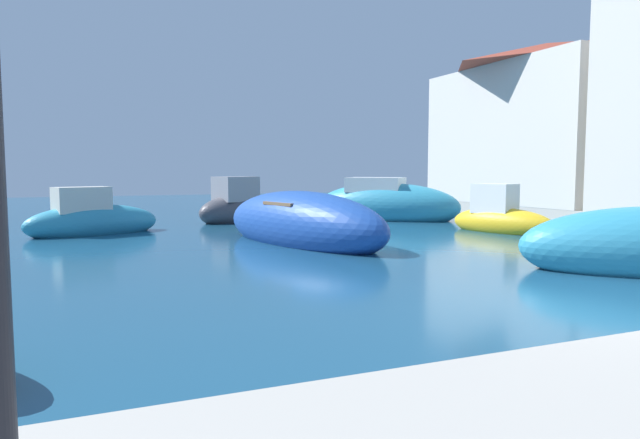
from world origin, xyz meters
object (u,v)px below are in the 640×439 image
moored_boat_4 (386,205)px  moored_boat_8 (500,219)px  waterfront_building_annex (544,122)px  moored_boat_0 (241,208)px  moored_boat_6 (92,220)px  moored_boat_2 (301,224)px

moored_boat_4 → moored_boat_8: bearing=-34.6°
waterfront_building_annex → moored_boat_0: bearing=175.1°
moored_boat_4 → moored_boat_0: bearing=-149.1°
moored_boat_4 → waterfront_building_annex: 8.87m
moored_boat_4 → waterfront_building_annex: (8.14, 0.14, 3.52)m
moored_boat_0 → moored_boat_4: moored_boat_0 is taller
moored_boat_6 → waterfront_building_annex: waterfront_building_annex is taller
moored_boat_0 → moored_boat_8: bearing=-67.0°
moored_boat_4 → moored_boat_2: bearing=-91.6°
moored_boat_0 → moored_boat_2: size_ratio=0.59×
moored_boat_8 → moored_boat_2: bearing=-106.3°
moored_boat_0 → moored_boat_8: size_ratio=1.08×
moored_boat_0 → waterfront_building_annex: bearing=-26.2°
moored_boat_6 → moored_boat_8: bearing=-40.1°
moored_boat_0 → moored_boat_6: 5.83m
moored_boat_0 → moored_boat_6: size_ratio=0.94×
moored_boat_4 → moored_boat_8: (1.07, -5.45, -0.15)m
moored_boat_0 → moored_boat_8: moored_boat_0 is taller
waterfront_building_annex → moored_boat_4: bearing=-179.0°
moored_boat_4 → moored_boat_6: size_ratio=1.31×
moored_boat_2 → moored_boat_8: 6.77m
moored_boat_0 → moored_boat_4: 5.69m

